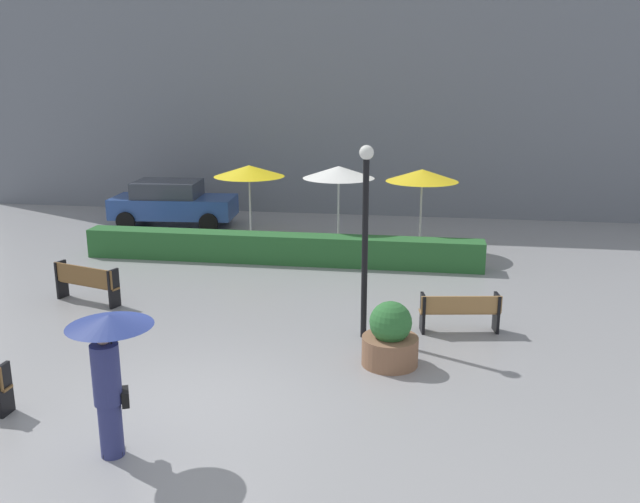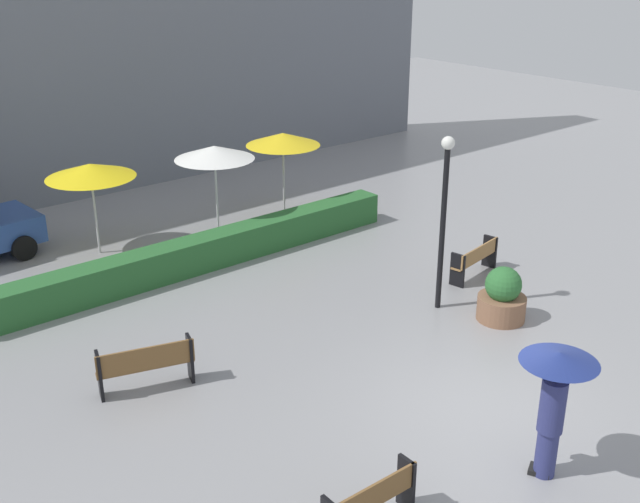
% 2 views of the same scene
% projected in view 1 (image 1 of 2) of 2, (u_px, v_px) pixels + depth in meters
% --- Properties ---
extents(ground_plane, '(60.00, 60.00, 0.00)m').
position_uv_depth(ground_plane, '(194.00, 403.00, 10.77)').
color(ground_plane, gray).
extents(bench_far_right, '(1.66, 0.62, 0.80)m').
position_uv_depth(bench_far_right, '(460.00, 310.00, 13.62)').
color(bench_far_right, '#9E7242').
rests_on(bench_far_right, ground).
extents(bench_far_left, '(1.73, 0.81, 0.89)m').
position_uv_depth(bench_far_left, '(86.00, 281.00, 15.38)').
color(bench_far_left, brown).
rests_on(bench_far_left, ground).
extents(pedestrian_with_umbrella, '(1.15, 1.15, 2.05)m').
position_uv_depth(pedestrian_with_umbrella, '(109.00, 360.00, 8.95)').
color(pedestrian_with_umbrella, navy).
rests_on(pedestrian_with_umbrella, ground).
extents(planter_pot, '(1.02, 1.02, 1.19)m').
position_uv_depth(planter_pot, '(390.00, 338.00, 12.09)').
color(planter_pot, brown).
rests_on(planter_pot, ground).
extents(lamp_post, '(0.28, 0.28, 3.84)m').
position_uv_depth(lamp_post, '(365.00, 222.00, 12.90)').
color(lamp_post, black).
rests_on(lamp_post, ground).
extents(patio_umbrella_yellow, '(2.22, 2.22, 2.38)m').
position_uv_depth(patio_umbrella_yellow, '(249.00, 171.00, 20.97)').
color(patio_umbrella_yellow, silver).
rests_on(patio_umbrella_yellow, ground).
extents(patio_umbrella_white, '(2.10, 2.10, 2.55)m').
position_uv_depth(patio_umbrella_white, '(339.00, 172.00, 19.49)').
color(patio_umbrella_white, silver).
rests_on(patio_umbrella_white, ground).
extents(patio_umbrella_yellow_far, '(2.11, 2.11, 2.48)m').
position_uv_depth(patio_umbrella_yellow_far, '(422.00, 175.00, 19.35)').
color(patio_umbrella_yellow_far, silver).
rests_on(patio_umbrella_yellow_far, ground).
extents(hedge_strip, '(11.19, 0.70, 0.81)m').
position_uv_depth(hedge_strip, '(280.00, 248.00, 18.75)').
color(hedge_strip, '#28602D').
rests_on(hedge_strip, ground).
extents(building_facade, '(28.00, 1.20, 11.03)m').
position_uv_depth(building_facade, '(332.00, 64.00, 24.65)').
color(building_facade, slate).
rests_on(building_facade, ground).
extents(parked_car, '(4.32, 2.22, 1.57)m').
position_uv_depth(parked_car, '(172.00, 203.00, 23.28)').
color(parked_car, '#28478C').
rests_on(parked_car, ground).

